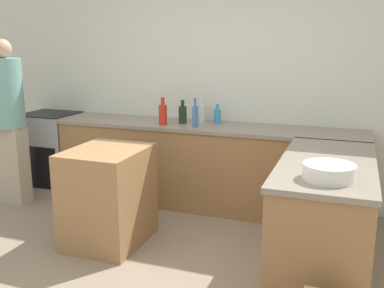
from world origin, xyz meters
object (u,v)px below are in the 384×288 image
object	(u,v)px
vinegar_bottle_clear	(202,112)
wine_bottle_dark	(183,114)
range_oven	(52,150)
mixing_bowl	(329,172)
hot_sauce_bottle	(163,114)
water_bottle_blue	(195,116)
island_table	(108,196)
person_by_range	(8,117)
dish_soap_bottle	(217,116)

from	to	relation	value
vinegar_bottle_clear	wine_bottle_dark	bearing A→B (deg)	-139.73
range_oven	vinegar_bottle_clear	bearing A→B (deg)	4.39
mixing_bowl	vinegar_bottle_clear	xyz separation A→B (m)	(-1.44, 1.68, 0.06)
range_oven	mixing_bowl	size ratio (longest dim) A/B	2.71
mixing_bowl	vinegar_bottle_clear	distance (m)	2.21
hot_sauce_bottle	wine_bottle_dark	xyz separation A→B (m)	(0.17, 0.15, -0.02)
mixing_bowl	water_bottle_blue	world-z (taller)	water_bottle_blue
mixing_bowl	hot_sauce_bottle	size ratio (longest dim) A/B	1.16
range_oven	wine_bottle_dark	bearing A→B (deg)	0.05
island_table	water_bottle_blue	world-z (taller)	water_bottle_blue
wine_bottle_dark	person_by_range	xyz separation A→B (m)	(-1.78, -0.63, -0.03)
mixing_bowl	wine_bottle_dark	xyz separation A→B (m)	(-1.61, 1.54, 0.05)
mixing_bowl	dish_soap_bottle	size ratio (longest dim) A/B	1.61
dish_soap_bottle	island_table	bearing A→B (deg)	-115.78
water_bottle_blue	person_by_range	bearing A→B (deg)	-166.57
dish_soap_bottle	vinegar_bottle_clear	bearing A→B (deg)	172.89
wine_bottle_dark	mixing_bowl	bearing A→B (deg)	-43.65
range_oven	water_bottle_blue	size ratio (longest dim) A/B	3.03
person_by_range	mixing_bowl	bearing A→B (deg)	-14.92
mixing_bowl	wine_bottle_dark	bearing A→B (deg)	136.35
hot_sauce_bottle	wine_bottle_dark	size ratio (longest dim) A/B	1.15
range_oven	island_table	world-z (taller)	range_oven
mixing_bowl	dish_soap_bottle	world-z (taller)	dish_soap_bottle
wine_bottle_dark	island_table	bearing A→B (deg)	-102.91
mixing_bowl	dish_soap_bottle	bearing A→B (deg)	127.17
wine_bottle_dark	person_by_range	world-z (taller)	person_by_range
water_bottle_blue	dish_soap_bottle	distance (m)	0.32
mixing_bowl	person_by_range	size ratio (longest dim) A/B	0.19
island_table	vinegar_bottle_clear	world-z (taller)	vinegar_bottle_clear
island_table	dish_soap_bottle	size ratio (longest dim) A/B	4.10
mixing_bowl	hot_sauce_bottle	distance (m)	2.26
water_bottle_blue	wine_bottle_dark	bearing A→B (deg)	141.35
wine_bottle_dark	vinegar_bottle_clear	bearing A→B (deg)	40.27
range_oven	water_bottle_blue	bearing A→B (deg)	-4.71
island_table	mixing_bowl	distance (m)	1.99
person_by_range	hot_sauce_bottle	bearing A→B (deg)	16.73
hot_sauce_bottle	vinegar_bottle_clear	distance (m)	0.45
mixing_bowl	dish_soap_bottle	distance (m)	2.08
mixing_bowl	wine_bottle_dark	distance (m)	2.23
person_by_range	island_table	bearing A→B (deg)	-19.16
range_oven	hot_sauce_bottle	world-z (taller)	hot_sauce_bottle
hot_sauce_bottle	wine_bottle_dark	bearing A→B (deg)	41.70
range_oven	dish_soap_bottle	size ratio (longest dim) A/B	4.37
dish_soap_bottle	mixing_bowl	bearing A→B (deg)	-52.83
wine_bottle_dark	hot_sauce_bottle	bearing A→B (deg)	-138.30
range_oven	dish_soap_bottle	bearing A→B (deg)	3.38
island_table	person_by_range	xyz separation A→B (m)	(-1.51, 0.53, 0.54)
hot_sauce_bottle	person_by_range	xyz separation A→B (m)	(-1.61, -0.48, -0.05)
mixing_bowl	water_bottle_blue	distance (m)	1.97
hot_sauce_bottle	mixing_bowl	bearing A→B (deg)	-37.98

